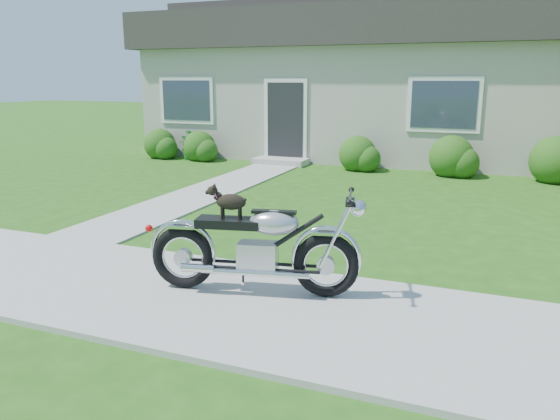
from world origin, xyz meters
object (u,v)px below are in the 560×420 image
Objects in this scene: house at (369,80)px; potted_plant_right at (352,156)px; potted_plant_left at (189,145)px; motorcycle_with_dog at (257,246)px.

house is 18.88× the size of potted_plant_right.
potted_plant_left is 10.13m from motorcycle_with_dog.
potted_plant_right is (0.44, -3.44, -1.82)m from house.
house reaches higher than potted_plant_right.
motorcycle_with_dog is (1.60, -11.73, -1.62)m from house.
potted_plant_right is at bearing 85.40° from motorcycle_with_dog.
house reaches higher than motorcycle_with_dog.
motorcycle_with_dog is (1.16, -8.28, 0.20)m from potted_plant_right.
house is at bearing 85.20° from motorcycle_with_dog.
potted_plant_left is 1.17× the size of potted_plant_right.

